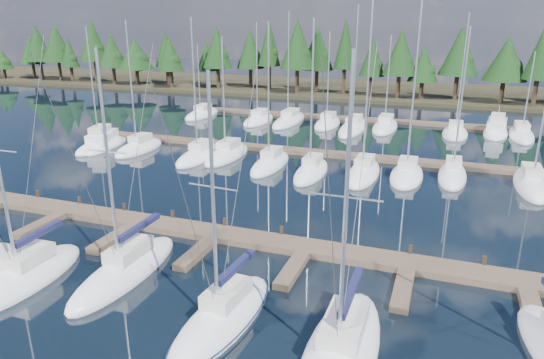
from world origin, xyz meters
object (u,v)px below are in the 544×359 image
at_px(main_dock, 214,238).
at_px(front_sailboat_4, 223,317).
at_px(front_sailboat_2, 26,276).
at_px(motor_yacht_right, 496,130).
at_px(front_sailboat_5, 341,352).
at_px(motor_yacht_left, 103,143).
at_px(front_sailboat_3, 126,270).

bearing_deg(main_dock, front_sailboat_4, -60.75).
bearing_deg(front_sailboat_2, motor_yacht_right, 61.17).
distance_m(front_sailboat_2, front_sailboat_5, 17.32).
bearing_deg(motor_yacht_left, front_sailboat_4, -43.32).
distance_m(front_sailboat_4, motor_yacht_left, 37.04).
height_order(front_sailboat_5, motor_yacht_left, front_sailboat_5).
xyz_separation_m(front_sailboat_5, motor_yacht_right, (8.98, 48.14, 0.20)).
distance_m(front_sailboat_5, motor_yacht_left, 41.73).
height_order(main_dock, front_sailboat_5, front_sailboat_5).
height_order(main_dock, front_sailboat_4, front_sailboat_4).
bearing_deg(front_sailboat_4, motor_yacht_right, 72.85).
bearing_deg(front_sailboat_2, front_sailboat_4, 1.18).
xyz_separation_m(front_sailboat_2, front_sailboat_3, (4.66, 2.44, -0.00)).
height_order(front_sailboat_2, front_sailboat_3, front_sailboat_2).
distance_m(main_dock, front_sailboat_2, 10.86).
distance_m(front_sailboat_3, motor_yacht_right, 50.25).
relative_size(front_sailboat_2, front_sailboat_3, 1.04).
distance_m(motor_yacht_left, motor_yacht_right, 47.14).
height_order(front_sailboat_4, motor_yacht_left, front_sailboat_4).
xyz_separation_m(front_sailboat_3, motor_yacht_left, (-19.98, 23.21, 0.17)).
bearing_deg(main_dock, motor_yacht_right, 64.33).
xyz_separation_m(main_dock, motor_yacht_right, (19.07, 39.69, 0.27)).
distance_m(front_sailboat_3, front_sailboat_4, 7.30).
xyz_separation_m(motor_yacht_left, motor_yacht_right, (41.62, 22.14, 0.02)).
bearing_deg(motor_yacht_right, front_sailboat_4, -107.15).
bearing_deg(front_sailboat_4, front_sailboat_2, -178.82).
distance_m(front_sailboat_5, motor_yacht_right, 48.97).
bearing_deg(front_sailboat_3, motor_yacht_right, 64.50).
distance_m(front_sailboat_2, motor_yacht_right, 54.55).
distance_m(front_sailboat_2, motor_yacht_left, 29.88).
bearing_deg(front_sailboat_3, front_sailboat_5, -12.41).
relative_size(main_dock, motor_yacht_right, 5.01).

